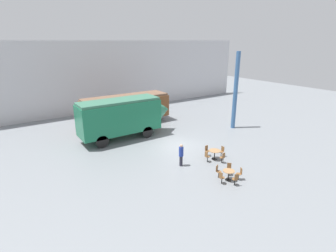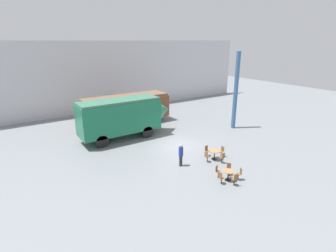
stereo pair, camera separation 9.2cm
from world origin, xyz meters
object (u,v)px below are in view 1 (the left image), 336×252
passenger_coach_wooden (126,108)px  visitor_person (181,154)px  cafe_chair_0 (222,151)px  streamlined_locomotive (126,115)px  cafe_table_near (215,152)px  cafe_table_mid (229,173)px

passenger_coach_wooden → visitor_person: bearing=-95.3°
passenger_coach_wooden → cafe_chair_0: size_ratio=11.04×
passenger_coach_wooden → visitor_person: passenger_coach_wooden is taller
streamlined_locomotive → cafe_table_near: 9.27m
cafe_chair_0 → visitor_person: bearing=-10.6°
passenger_coach_wooden → cafe_table_mid: (0.29, -15.22, -1.37)m
cafe_table_mid → visitor_person: bearing=111.5°
streamlined_locomotive → cafe_table_near: bearing=-66.8°
cafe_table_mid → visitor_person: 3.78m
streamlined_locomotive → visitor_person: bearing=-84.8°
passenger_coach_wooden → cafe_table_mid: passenger_coach_wooden is taller
cafe_table_mid → visitor_person: visitor_person is taller
streamlined_locomotive → passenger_coach_wooden: bearing=65.2°
cafe_chair_0 → cafe_table_mid: bearing=49.1°
streamlined_locomotive → cafe_chair_0: size_ratio=10.69×
passenger_coach_wooden → cafe_chair_0: (2.64, -12.25, -1.40)m
cafe_table_near → cafe_chair_0: cafe_chair_0 is taller
cafe_table_near → cafe_chair_0: size_ratio=1.09×
cafe_table_mid → cafe_chair_0: cafe_chair_0 is taller
passenger_coach_wooden → visitor_person: size_ratio=5.51×
streamlined_locomotive → cafe_table_mid: bearing=-79.5°
cafe_table_near → cafe_chair_0: (0.84, 0.04, -0.10)m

